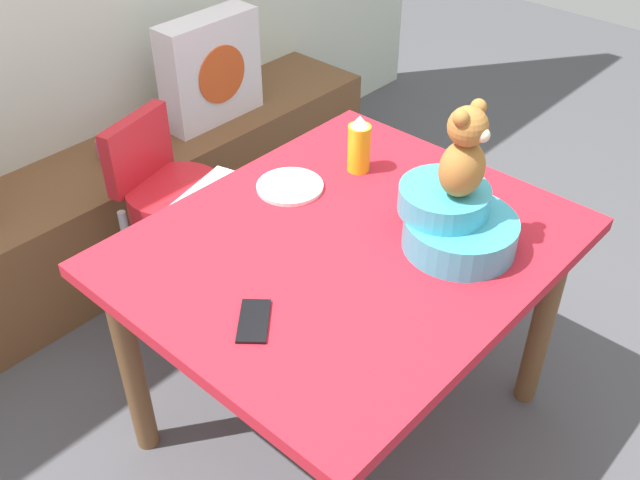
% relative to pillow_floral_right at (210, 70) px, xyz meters
% --- Properties ---
extents(ground_plane, '(8.00, 8.00, 0.00)m').
position_rel_pillow_floral_right_xyz_m(ground_plane, '(-0.56, -1.22, -0.68)').
color(ground_plane, '#4C4C51').
extents(window_bench, '(2.60, 0.44, 0.46)m').
position_rel_pillow_floral_right_xyz_m(window_bench, '(-0.56, 0.02, -0.45)').
color(window_bench, brown).
rests_on(window_bench, ground_plane).
extents(pillow_floral_right, '(0.44, 0.15, 0.44)m').
position_rel_pillow_floral_right_xyz_m(pillow_floral_right, '(0.00, 0.00, 0.00)').
color(pillow_floral_right, silver).
rests_on(pillow_floral_right, window_bench).
extents(book_stack, '(0.20, 0.14, 0.07)m').
position_rel_pillow_floral_right_xyz_m(book_stack, '(-0.43, 0.02, -0.18)').
color(book_stack, '#C1589C').
rests_on(book_stack, window_bench).
extents(dining_table, '(1.16, 0.98, 0.74)m').
position_rel_pillow_floral_right_xyz_m(dining_table, '(-0.56, -1.22, -0.05)').
color(dining_table, red).
rests_on(dining_table, ground_plane).
extents(highchair, '(0.40, 0.51, 0.79)m').
position_rel_pillow_floral_right_xyz_m(highchair, '(-0.55, -0.42, -0.16)').
color(highchair, red).
rests_on(highchair, ground_plane).
extents(infant_seat_teal, '(0.30, 0.33, 0.16)m').
position_rel_pillow_floral_right_xyz_m(infant_seat_teal, '(-0.38, -1.43, 0.13)').
color(infant_seat_teal, '#3EA8C2').
rests_on(infant_seat_teal, dining_table).
extents(teddy_bear, '(0.13, 0.12, 0.25)m').
position_rel_pillow_floral_right_xyz_m(teddy_bear, '(-0.38, -1.43, 0.34)').
color(teddy_bear, '#A96D32').
rests_on(teddy_bear, infant_seat_teal).
extents(ketchup_bottle, '(0.07, 0.07, 0.18)m').
position_rel_pillow_floral_right_xyz_m(ketchup_bottle, '(-0.26, -1.01, 0.15)').
color(ketchup_bottle, gold).
rests_on(ketchup_bottle, dining_table).
extents(coffee_mug, '(0.12, 0.08, 0.09)m').
position_rel_pillow_floral_right_xyz_m(coffee_mug, '(-0.13, -1.27, 0.11)').
color(coffee_mug, '#335999').
rests_on(coffee_mug, dining_table).
extents(dinner_plate_near, '(0.20, 0.20, 0.01)m').
position_rel_pillow_floral_right_xyz_m(dinner_plate_near, '(-0.48, -0.92, 0.07)').
color(dinner_plate_near, white).
rests_on(dinner_plate_near, dining_table).
extents(cell_phone, '(0.15, 0.15, 0.01)m').
position_rel_pillow_floral_right_xyz_m(cell_phone, '(-0.95, -1.26, 0.06)').
color(cell_phone, black).
rests_on(cell_phone, dining_table).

